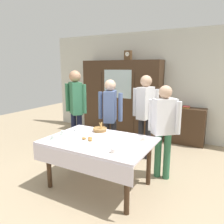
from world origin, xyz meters
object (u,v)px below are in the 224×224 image
(pastry_plate, at_px, (88,140))
(person_near_right_end, at_px, (145,109))
(mantel_clock, at_px, (128,55))
(person_behind_table_right, at_px, (110,112))
(person_beside_shelf, at_px, (76,104))
(tea_cup_back_edge, at_px, (77,129))
(person_behind_table_left, at_px, (164,124))
(wall_cabinet, at_px, (121,98))
(book_stack, at_px, (186,107))
(spoon_center, at_px, (100,151))
(tea_cup_near_left, at_px, (144,139))
(tea_cup_mid_left, at_px, (63,133))
(bread_basket, at_px, (100,129))
(dining_table, at_px, (98,147))
(tea_cup_far_right, at_px, (114,151))
(bookshelf_low, at_px, (185,126))
(tea_cup_mid_right, at_px, (54,138))
(spoon_front_edge, at_px, (109,143))

(pastry_plate, xyz_separation_m, person_near_right_end, (0.35, 1.44, 0.25))
(person_near_right_end, bearing_deg, mantel_clock, 127.68)
(person_behind_table_right, height_order, person_beside_shelf, person_beside_shelf)
(tea_cup_back_edge, bearing_deg, person_behind_table_left, 21.39)
(wall_cabinet, height_order, person_beside_shelf, wall_cabinet)
(book_stack, bearing_deg, spoon_center, -99.83)
(tea_cup_near_left, relative_size, person_near_right_end, 0.08)
(tea_cup_mid_left, height_order, bread_basket, bread_basket)
(tea_cup_back_edge, bearing_deg, person_beside_shelf, 128.39)
(dining_table, height_order, person_behind_table_right, person_behind_table_right)
(tea_cup_mid_left, distance_m, spoon_center, 0.96)
(book_stack, distance_m, person_near_right_end, 1.40)
(tea_cup_far_right, distance_m, bread_basket, 0.97)
(person_behind_table_left, height_order, person_beside_shelf, person_beside_shelf)
(tea_cup_near_left, height_order, spoon_center, tea_cup_near_left)
(mantel_clock, height_order, person_near_right_end, mantel_clock)
(bookshelf_low, xyz_separation_m, book_stack, (-0.00, 0.00, 0.46))
(tea_cup_mid_right, height_order, pastry_plate, tea_cup_mid_right)
(dining_table, height_order, book_stack, book_stack)
(wall_cabinet, distance_m, mantel_clock, 1.13)
(pastry_plate, bearing_deg, tea_cup_mid_left, 173.72)
(spoon_center, height_order, person_behind_table_left, person_behind_table_left)
(person_behind_table_left, xyz_separation_m, person_near_right_end, (-0.54, 0.61, 0.09))
(mantel_clock, bearing_deg, bookshelf_low, 1.96)
(tea_cup_mid_left, bearing_deg, bread_basket, 45.92)
(spoon_center, distance_m, person_near_right_end, 1.74)
(tea_cup_far_right, bearing_deg, pastry_plate, 158.11)
(book_stack, height_order, person_beside_shelf, person_beside_shelf)
(tea_cup_mid_right, relative_size, person_behind_table_right, 0.08)
(tea_cup_mid_left, bearing_deg, pastry_plate, -6.28)
(wall_cabinet, distance_m, person_behind_table_left, 2.48)
(spoon_center, xyz_separation_m, person_near_right_end, (-0.03, 1.72, 0.26))
(spoon_center, xyz_separation_m, person_beside_shelf, (-1.37, 1.27, 0.32))
(tea_cup_far_right, bearing_deg, tea_cup_mid_right, 178.46)
(tea_cup_near_left, bearing_deg, wall_cabinet, 123.62)
(tea_cup_mid_right, relative_size, spoon_center, 1.09)
(bookshelf_low, bearing_deg, tea_cup_back_edge, -119.24)
(wall_cabinet, relative_size, tea_cup_back_edge, 16.54)
(bookshelf_low, height_order, tea_cup_mid_left, bookshelf_low)
(dining_table, height_order, tea_cup_back_edge, tea_cup_back_edge)
(spoon_center, bearing_deg, tea_cup_mid_left, 160.00)
(person_near_right_end, bearing_deg, spoon_front_edge, -91.35)
(tea_cup_mid_right, xyz_separation_m, person_behind_table_left, (1.37, 1.04, 0.15))
(dining_table, bearing_deg, tea_cup_near_left, 28.48)
(book_stack, distance_m, tea_cup_near_left, 2.32)
(bookshelf_low, relative_size, person_near_right_end, 0.55)
(mantel_clock, relative_size, tea_cup_back_edge, 1.85)
(book_stack, relative_size, tea_cup_near_left, 1.55)
(bookshelf_low, relative_size, tea_cup_far_right, 6.97)
(pastry_plate, bearing_deg, person_near_right_end, 76.24)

